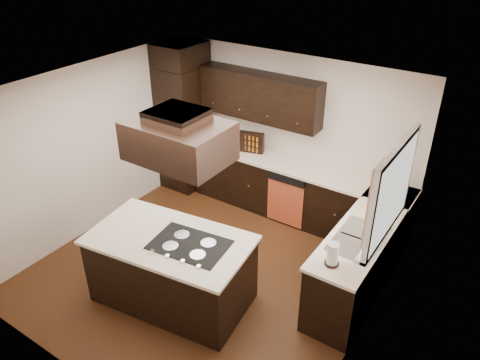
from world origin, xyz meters
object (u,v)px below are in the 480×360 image
(oven_column, at_px, (184,128))
(range_hood, at_px, (179,141))
(spice_rack, at_px, (251,142))
(island, at_px, (172,270))

(oven_column, relative_size, range_hood, 2.02)
(oven_column, bearing_deg, spice_rack, 3.96)
(range_hood, height_order, spice_rack, range_hood)
(island, bearing_deg, spice_rack, 92.51)
(oven_column, distance_m, spice_rack, 1.29)
(oven_column, xyz_separation_m, spice_rack, (1.29, 0.09, 0.03))
(range_hood, bearing_deg, oven_column, 129.74)
(oven_column, relative_size, spice_rack, 5.30)
(range_hood, xyz_separation_m, spice_rack, (-0.58, 2.34, -1.07))
(island, xyz_separation_m, range_hood, (0.14, 0.13, 1.72))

